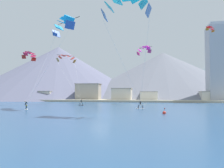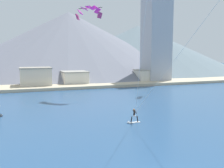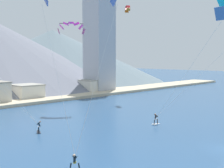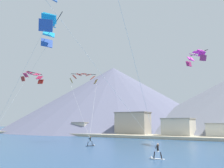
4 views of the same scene
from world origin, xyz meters
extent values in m
plane|color=navy|center=(0.00, 0.00, 0.00)|extent=(400.00, 400.00, 0.00)
cube|color=white|center=(-16.45, 7.62, 0.04)|extent=(1.27, 1.38, 0.07)
cylinder|color=#14232D|center=(-16.71, 7.93, 0.44)|extent=(0.26, 0.27, 0.76)
cylinder|color=#14232D|center=(-16.19, 7.32, 0.44)|extent=(0.26, 0.27, 0.76)
cube|color=yellow|center=(-16.45, 7.62, 0.86)|extent=(0.40, 0.39, 0.12)
cylinder|color=#14232D|center=(-16.53, 7.56, 1.20)|extent=(0.48, 0.46, 0.65)
cylinder|color=#14232D|center=(-16.53, 7.72, 1.38)|extent=(0.47, 0.42, 0.42)
cylinder|color=#14232D|center=(-16.37, 7.53, 1.38)|extent=(0.47, 0.42, 0.42)
cylinder|color=black|center=(-16.32, 7.74, 1.35)|extent=(0.36, 0.42, 0.03)
sphere|color=beige|center=(-16.65, 7.45, 1.59)|extent=(0.23, 0.23, 0.23)
cone|color=white|center=(-15.88, 6.96, 0.10)|extent=(0.47, 0.46, 0.36)
cube|color=black|center=(-10.46, 22.69, 0.04)|extent=(1.06, 1.48, 0.07)
cylinder|color=#14232D|center=(-10.65, 22.34, 0.42)|extent=(0.21, 0.26, 0.70)
cylinder|color=#14232D|center=(-10.28, 23.04, 0.42)|extent=(0.21, 0.26, 0.70)
cube|color=white|center=(-10.46, 22.69, 0.80)|extent=(0.37, 0.34, 0.12)
cylinder|color=#14232D|center=(-10.39, 22.65, 1.12)|extent=(0.44, 0.36, 0.60)
cylinder|color=#14232D|center=(-10.53, 22.60, 1.29)|extent=(0.48, 0.31, 0.39)
cylinder|color=#14232D|center=(-10.42, 22.80, 1.29)|extent=(0.48, 0.31, 0.39)
cylinder|color=black|center=(-10.63, 22.79, 1.26)|extent=(0.27, 0.47, 0.03)
sphere|color=#9E7051|center=(-10.27, 22.59, 1.49)|extent=(0.21, 0.21, 0.21)
cone|color=white|center=(-10.05, 23.46, 0.10)|extent=(0.46, 0.43, 0.36)
cube|color=white|center=(5.04, 14.19, 0.04)|extent=(1.45, 0.46, 0.07)
cylinder|color=black|center=(5.43, 14.19, 0.43)|extent=(0.25, 0.12, 0.74)
cylinder|color=black|center=(4.64, 14.19, 0.43)|extent=(0.25, 0.12, 0.74)
cube|color=white|center=(5.04, 14.19, 0.84)|extent=(0.24, 0.31, 0.12)
cylinder|color=black|center=(5.04, 14.24, 1.17)|extent=(0.22, 0.34, 0.62)
cylinder|color=black|center=(5.16, 14.15, 1.35)|extent=(0.09, 0.53, 0.41)
cylinder|color=black|center=(4.92, 14.14, 1.35)|extent=(0.09, 0.53, 0.41)
cylinder|color=black|center=(5.04, 13.96, 1.32)|extent=(0.52, 0.04, 0.03)
sphere|color=tan|center=(5.03, 14.33, 1.58)|extent=(0.23, 0.23, 0.23)
cone|color=white|center=(4.17, 14.18, 0.10)|extent=(0.30, 0.36, 0.36)
cube|color=#2B4FA8|center=(-14.10, 15.42, 16.82)|extent=(1.66, 2.11, 1.70)
cube|color=#1AA4DC|center=(-13.25, 14.93, 18.06)|extent=(2.04, 2.38, 1.48)
cube|color=#1AA4DC|center=(-12.17, 14.11, 18.88)|extent=(2.33, 2.49, 1.07)
cube|color=#1AA4DC|center=(-11.03, 13.05, 19.16)|extent=(2.48, 2.48, 0.50)
cube|color=#1AA4DC|center=(-9.98, 11.91, 18.88)|extent=(2.49, 2.33, 1.07)
cube|color=#1AA4DC|center=(-9.15, 10.84, 18.06)|extent=(2.38, 2.04, 1.48)
cube|color=#2B4FA8|center=(-8.66, 9.99, 16.82)|extent=(2.11, 1.66, 1.70)
cylinder|color=black|center=(-10.45, 13.63, 18.99)|extent=(6.62, 4.37, 0.10)
cylinder|color=silver|center=(-15.37, 11.62, 8.72)|extent=(1.95, 7.80, 14.75)
cylinder|color=silver|center=(-12.45, 8.70, 8.72)|extent=(7.78, 1.97, 14.75)
cube|color=olive|center=(-19.18, 27.53, 12.74)|extent=(1.30, 1.42, 1.08)
cube|color=#E5412E|center=(-18.66, 27.95, 13.56)|extent=(1.51, 1.60, 0.90)
cube|color=#E5412E|center=(-17.99, 28.57, 14.10)|extent=(1.65, 1.69, 0.61)
cube|color=#E5412E|center=(-17.25, 29.30, 14.28)|extent=(1.70, 1.70, 0.24)
cube|color=#E5412E|center=(-16.53, 30.06, 14.10)|extent=(1.69, 1.64, 0.61)
cube|color=#E5412E|center=(-15.94, 30.75, 13.56)|extent=(1.61, 1.50, 0.90)
cube|color=olive|center=(-15.53, 31.28, 12.74)|extent=(1.43, 1.28, 1.08)
cylinder|color=black|center=(-17.66, 29.70, 14.34)|extent=(4.16, 3.55, 0.10)
cylinder|color=silver|center=(-14.99, 25.09, 6.76)|extent=(8.76, 4.66, 11.01)
cylinder|color=silver|center=(-13.02, 27.12, 6.76)|extent=(4.82, 8.71, 11.01)
cube|color=#3965A7|center=(6.98, 0.96, 15.24)|extent=(0.95, 2.03, 1.51)
cube|color=#1DC4CF|center=(6.23, 1.12, 16.49)|extent=(1.42, 2.09, 1.27)
cube|color=#1DC4CF|center=(2.19, 1.62, 17.33)|extent=(1.61, 2.13, 0.82)
cube|color=#1DC4CF|center=(0.99, 1.70, 16.49)|extent=(1.26, 2.10, 1.27)
cube|color=#3965A7|center=(0.23, 1.71, 15.24)|extent=(0.74, 2.04, 1.51)
cylinder|color=silver|center=(6.09, 7.44, 7.93)|extent=(2.14, 13.09, 13.22)
cylinder|color=silver|center=(2.54, 7.83, 7.93)|extent=(5.02, 12.30, 13.22)
cube|color=#AA2C6C|center=(3.32, 36.36, 15.38)|extent=(1.03, 1.24, 1.13)
cube|color=#E92FC5|center=(3.80, 36.08, 16.27)|extent=(1.31, 1.47, 1.00)
cube|color=#E92FC5|center=(4.47, 35.54, 16.88)|extent=(1.51, 1.58, 0.71)
cube|color=#E92FC5|center=(5.22, 34.84, 17.09)|extent=(1.59, 1.59, 0.29)
cube|color=#E92FC5|center=(5.93, 34.09, 16.88)|extent=(1.58, 1.51, 0.71)
cube|color=#E92FC5|center=(6.47, 33.42, 16.27)|extent=(1.47, 1.31, 1.00)
cube|color=#AA2C6C|center=(6.75, 32.94, 15.38)|extent=(1.24, 1.03, 1.13)
cylinder|color=black|center=(5.58, 35.20, 17.01)|extent=(3.95, 2.93, 0.10)
cube|color=maroon|center=(-24.69, 24.08, 12.51)|extent=(1.31, 0.58, 1.04)
cube|color=#D32C58|center=(-24.57, 23.59, 13.30)|extent=(1.32, 0.86, 0.96)
cube|color=#D32C58|center=(-24.51, 22.82, 13.84)|extent=(1.33, 0.97, 0.71)
cube|color=#D32C58|center=(-24.53, 21.89, 14.04)|extent=(1.34, 1.05, 0.35)
cube|color=#D32C58|center=(-24.61, 20.97, 13.84)|extent=(1.33, 1.10, 0.71)
cube|color=#D32C58|center=(-24.75, 20.21, 13.30)|extent=(1.31, 0.98, 0.96)
cube|color=maroon|center=(-24.92, 19.73, 12.51)|extent=(1.30, 0.71, 1.04)
cylinder|color=black|center=(-23.96, 21.86, 13.93)|extent=(0.65, 4.32, 0.10)
cube|color=#AA6C1C|center=(23.30, 35.72, 21.76)|extent=(0.96, 0.94, 0.67)
cube|color=red|center=(23.58, 36.03, 22.28)|extent=(1.07, 1.06, 0.55)
cube|color=red|center=(23.97, 36.45, 22.62)|extent=(1.13, 1.12, 0.36)
cube|color=red|center=(24.41, 36.93, 22.73)|extent=(1.13, 1.12, 0.13)
cube|color=red|center=(24.85, 37.41, 22.62)|extent=(1.13, 1.12, 0.36)
cube|color=red|center=(25.23, 37.83, 22.28)|extent=(1.08, 1.05, 0.55)
cube|color=#AA6C1C|center=(25.51, 38.14, 21.76)|extent=(0.97, 0.93, 0.67)
cylinder|color=black|center=(24.11, 37.20, 22.74)|extent=(2.36, 2.53, 0.10)
sphere|color=red|center=(9.23, 3.90, 0.15)|extent=(0.56, 0.56, 0.56)
cylinder|color=black|center=(9.23, 3.90, 0.65)|extent=(0.04, 0.04, 0.44)
cube|color=red|center=(9.32, 3.90, 0.83)|extent=(0.18, 0.01, 0.12)
cube|color=#BCAD8E|center=(0.00, 49.97, 0.35)|extent=(180.00, 10.00, 0.70)
cube|color=beige|center=(-3.91, 51.99, 2.39)|extent=(7.26, 6.42, 4.78)
cube|color=gray|center=(-3.91, 51.99, 4.93)|extent=(7.55, 6.68, 0.30)
cube|color=silver|center=(28.65, 53.45, 1.79)|extent=(7.87, 5.53, 3.57)
cube|color=#99958B|center=(28.65, 53.45, 3.72)|extent=(8.18, 5.75, 0.30)
cube|color=silver|center=(6.17, 53.72, 1.76)|extent=(6.36, 6.99, 3.53)
cube|color=#99958B|center=(6.17, 53.72, 3.68)|extent=(6.62, 7.27, 0.30)
cube|color=#A89E8E|center=(-17.74, 53.31, 3.34)|extent=(9.53, 4.96, 6.67)
cube|color=slate|center=(-17.74, 53.31, 6.82)|extent=(9.91, 5.16, 0.30)
cube|color=beige|center=(-34.81, 52.34, 1.89)|extent=(5.11, 6.40, 3.77)
cube|color=gray|center=(-34.81, 52.34, 3.92)|extent=(5.31, 6.66, 0.30)
cube|color=#A8ADB7|center=(30.92, 53.67, 13.73)|extent=(7.00, 7.00, 27.45)
cube|color=silver|center=(30.92, 53.67, 28.05)|extent=(5.60, 5.60, 1.20)
cone|color=slate|center=(13.84, 100.86, 13.56)|extent=(104.61, 104.61, 27.12)
cone|color=slate|center=(-49.21, 94.18, 15.78)|extent=(105.37, 105.37, 31.56)
camera|label=1|loc=(7.41, -30.83, 3.22)|focal=35.00mm
camera|label=2|loc=(-7.66, -12.13, 8.03)|focal=40.00mm
camera|label=3|loc=(-33.88, -13.74, 10.27)|focal=50.00mm
camera|label=4|loc=(15.50, -12.42, 4.00)|focal=40.00mm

